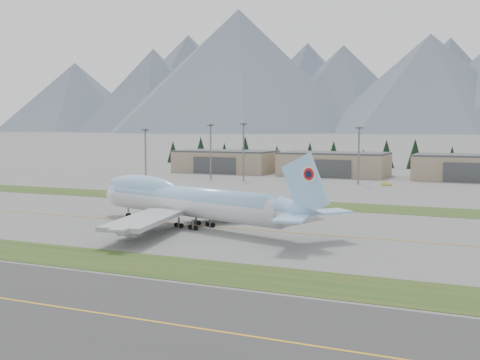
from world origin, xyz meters
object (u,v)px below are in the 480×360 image
at_px(hangar_right, 474,168).
at_px(service_vehicle_b, 386,186).
at_px(boeing_747_freighter, 190,201).
at_px(hangar_left, 226,161).
at_px(service_vehicle_a, 304,181).
at_px(hangar_center, 334,164).

distance_m(hangar_right, service_vehicle_b, 48.24).
relative_size(boeing_747_freighter, service_vehicle_b, 16.04).
bearing_deg(boeing_747_freighter, service_vehicle_b, 95.74).
distance_m(boeing_747_freighter, hangar_right, 160.62).
bearing_deg(hangar_left, service_vehicle_a, -31.83).
height_order(hangar_left, service_vehicle_b, hangar_left).
bearing_deg(boeing_747_freighter, service_vehicle_a, 112.88).
relative_size(hangar_center, hangar_right, 1.00).
relative_size(hangar_right, service_vehicle_b, 11.56).
distance_m(boeing_747_freighter, service_vehicle_a, 121.14).
bearing_deg(service_vehicle_b, boeing_747_freighter, 169.43).
relative_size(hangar_center, service_vehicle_b, 11.56).
xyz_separation_m(hangar_center, service_vehicle_a, (-4.34, -31.44, -5.39)).
height_order(hangar_center, hangar_right, same).
bearing_deg(hangar_right, service_vehicle_a, -153.96).
bearing_deg(service_vehicle_b, hangar_left, 66.99).
xyz_separation_m(hangar_left, hangar_center, (55.00, 0.00, 0.00)).
bearing_deg(service_vehicle_b, hangar_center, 39.87).
relative_size(hangar_left, hangar_right, 1.00).
bearing_deg(hangar_center, hangar_right, 0.00).
xyz_separation_m(service_vehicle_a, service_vehicle_b, (35.07, -6.52, 0.00)).
bearing_deg(hangar_right, boeing_747_freighter, -109.02).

